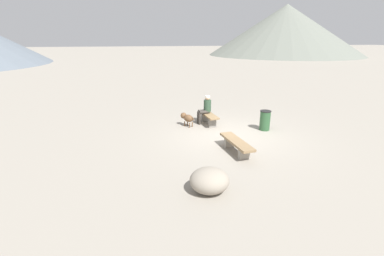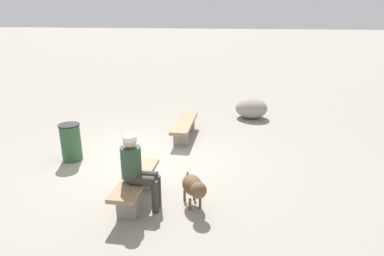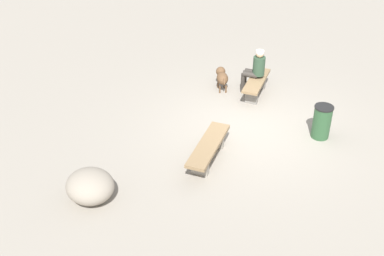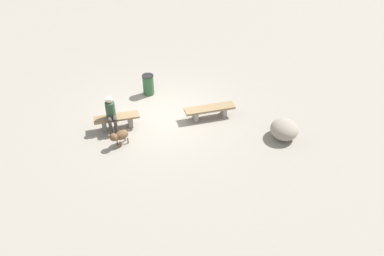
{
  "view_description": "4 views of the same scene",
  "coord_description": "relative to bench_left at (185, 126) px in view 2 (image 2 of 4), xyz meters",
  "views": [
    {
      "loc": [
        -9.73,
        3.49,
        3.67
      ],
      "look_at": [
        -0.73,
        1.69,
        0.65
      ],
      "focal_mm": 26.08,
      "sensor_mm": 36.0,
      "label": 1
    },
    {
      "loc": [
        5.93,
        2.62,
        2.91
      ],
      "look_at": [
        -0.29,
        0.94,
        0.73
      ],
      "focal_mm": 30.16,
      "sensor_mm": 36.0,
      "label": 2
    },
    {
      "loc": [
        -9.44,
        -3.19,
        6.35
      ],
      "look_at": [
        -1.57,
        0.8,
        0.66
      ],
      "focal_mm": 45.27,
      "sensor_mm": 36.0,
      "label": 3
    },
    {
      "loc": [
        0.78,
        11.61,
        8.0
      ],
      "look_at": [
        -0.84,
        1.42,
        0.39
      ],
      "focal_mm": 36.69,
      "sensor_mm": 36.0,
      "label": 4
    }
  ],
  "objects": [
    {
      "name": "ground",
      "position": [
        1.64,
        -0.37,
        -0.34
      ],
      "size": [
        210.0,
        210.0,
        0.06
      ],
      "primitive_type": "cube",
      "color": "gray"
    },
    {
      "name": "bench_left",
      "position": [
        0.0,
        0.0,
        0.0
      ],
      "size": [
        1.82,
        0.63,
        0.42
      ],
      "rotation": [
        0.0,
        0.0,
        0.11
      ],
      "color": "gray",
      "rests_on": "ground"
    },
    {
      "name": "bench_right",
      "position": [
        3.23,
        0.12,
        0.01
      ],
      "size": [
        1.55,
        0.58,
        0.47
      ],
      "rotation": [
        0.0,
        0.0,
        0.11
      ],
      "color": "gray",
      "rests_on": "ground"
    },
    {
      "name": "seated_person",
      "position": [
        3.38,
        0.22,
        0.42
      ],
      "size": [
        0.37,
        0.61,
        1.25
      ],
      "rotation": [
        0.0,
        0.0,
        0.11
      ],
      "color": "#2D4733",
      "rests_on": "ground"
    },
    {
      "name": "dog",
      "position": [
        3.15,
        1.08,
        0.07
      ],
      "size": [
        0.67,
        0.55,
        0.56
      ],
      "rotation": [
        0.0,
        0.0,
        0.58
      ],
      "color": "brown",
      "rests_on": "ground"
    },
    {
      "name": "trash_bin",
      "position": [
        2.02,
        -1.95,
        0.1
      ],
      "size": [
        0.44,
        0.44,
        0.81
      ],
      "color": "#2D5633",
      "rests_on": "ground"
    },
    {
      "name": "boulder",
      "position": [
        -2.2,
        1.5,
        0.0
      ],
      "size": [
        1.09,
        1.14,
        0.62
      ],
      "primitive_type": "ellipsoid",
      "rotation": [
        0.0,
        0.0,
        2.94
      ],
      "color": "gray",
      "rests_on": "ground"
    }
  ]
}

